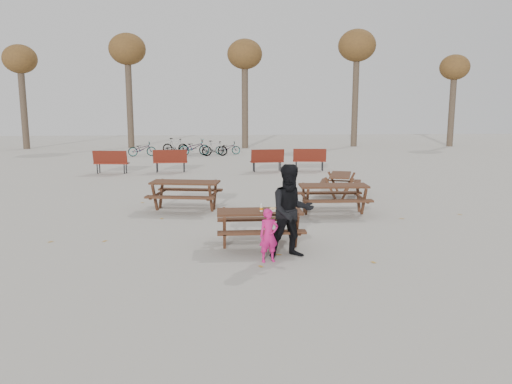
{
  "coord_description": "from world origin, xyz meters",
  "views": [
    {
      "loc": [
        -0.85,
        -10.32,
        2.99
      ],
      "look_at": [
        0.0,
        1.0,
        1.0
      ],
      "focal_mm": 35.0,
      "sensor_mm": 36.0,
      "label": 1
    }
  ],
  "objects": [
    {
      "name": "ground",
      "position": [
        0.0,
        0.0,
        0.0
      ],
      "size": [
        80.0,
        80.0,
        0.0
      ],
      "primitive_type": "plane",
      "color": "gray",
      "rests_on": "ground"
    },
    {
      "name": "main_picnic_table",
      "position": [
        0.0,
        0.0,
        0.59
      ],
      "size": [
        1.8,
        1.45,
        0.78
      ],
      "color": "#351D13",
      "rests_on": "ground"
    },
    {
      "name": "park_bench_row",
      "position": [
        -0.99,
        12.08,
        0.52
      ],
      "size": [
        10.46,
        0.96,
        1.03
      ],
      "color": "maroon",
      "rests_on": "ground"
    },
    {
      "name": "child",
      "position": [
        0.09,
        -1.1,
        0.52
      ],
      "size": [
        0.42,
        0.32,
        1.04
      ],
      "primitive_type": "imported",
      "rotation": [
        0.0,
        0.0,
        0.22
      ],
      "color": "#C5186B",
      "rests_on": "ground"
    },
    {
      "name": "soda_bottle",
      "position": [
        0.03,
        -0.09,
        0.85
      ],
      "size": [
        0.07,
        0.07,
        0.17
      ],
      "color": "silver",
      "rests_on": "main_picnic_table"
    },
    {
      "name": "adult",
      "position": [
        0.56,
        -0.83,
        0.93
      ],
      "size": [
        0.99,
        0.83,
        1.85
      ],
      "primitive_type": "imported",
      "rotation": [
        0.0,
        0.0,
        0.15
      ],
      "color": "black",
      "rests_on": "ground"
    },
    {
      "name": "bicycle_row",
      "position": [
        -2.61,
        19.81,
        0.46
      ],
      "size": [
        6.69,
        2.38,
        0.99
      ],
      "color": "black",
      "rests_on": "ground"
    },
    {
      "name": "picnic_table_north",
      "position": [
        -1.82,
        3.88,
        0.41
      ],
      "size": [
        2.17,
        1.87,
        0.83
      ],
      "primitive_type": null,
      "rotation": [
        0.0,
        0.0,
        -0.18
      ],
      "color": "#351D13",
      "rests_on": "ground"
    },
    {
      "name": "tree_row",
      "position": [
        0.9,
        25.15,
        6.19
      ],
      "size": [
        32.17,
        3.52,
        8.26
      ],
      "color": "#382B21",
      "rests_on": "ground"
    },
    {
      "name": "food_tray",
      "position": [
        0.28,
        -0.08,
        0.79
      ],
      "size": [
        0.18,
        0.11,
        0.03
      ],
      "primitive_type": "cube",
      "color": "white",
      "rests_on": "main_picnic_table"
    },
    {
      "name": "picnic_table_far",
      "position": [
        3.18,
        5.85,
        0.36
      ],
      "size": [
        1.75,
        1.97,
        0.71
      ],
      "primitive_type": null,
      "rotation": [
        0.0,
        0.0,
        1.28
      ],
      "color": "#351D13",
      "rests_on": "ground"
    },
    {
      "name": "bread_roll",
      "position": [
        0.28,
        -0.08,
        0.83
      ],
      "size": [
        0.14,
        0.06,
        0.05
      ],
      "primitive_type": "ellipsoid",
      "color": "tan",
      "rests_on": "food_tray"
    },
    {
      "name": "fallen_leaves",
      "position": [
        0.5,
        2.5,
        0.0
      ],
      "size": [
        11.0,
        11.0,
        0.01
      ],
      "primitive_type": null,
      "color": "#B07F2A",
      "rests_on": "ground"
    },
    {
      "name": "picnic_table_east",
      "position": [
        2.31,
        3.1,
        0.4
      ],
      "size": [
        1.92,
        1.56,
        0.81
      ],
      "primitive_type": null,
      "rotation": [
        0.0,
        0.0,
        -0.03
      ],
      "color": "#351D13",
      "rests_on": "ground"
    }
  ]
}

